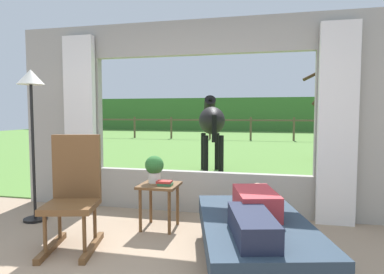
% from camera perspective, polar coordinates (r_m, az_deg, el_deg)
% --- Properties ---
extents(back_wall_with_window, '(5.20, 0.12, 2.55)m').
position_cam_1_polar(back_wall_with_window, '(4.50, 1.33, 2.95)').
color(back_wall_with_window, '#9E998E').
rests_on(back_wall_with_window, ground_plane).
extents(curtain_panel_left, '(0.44, 0.10, 2.40)m').
position_cam_1_polar(curtain_panel_left, '(5.00, -18.36, 2.29)').
color(curtain_panel_left, silver).
rests_on(curtain_panel_left, ground_plane).
extents(curtain_panel_right, '(0.44, 0.10, 2.40)m').
position_cam_1_polar(curtain_panel_right, '(4.34, 23.36, 1.91)').
color(curtain_panel_right, silver).
rests_on(curtain_panel_right, ground_plane).
extents(outdoor_pasture_lawn, '(36.00, 21.68, 0.02)m').
position_cam_1_polar(outdoor_pasture_lawn, '(15.39, 9.62, -0.87)').
color(outdoor_pasture_lawn, '#568438').
rests_on(outdoor_pasture_lawn, ground_plane).
extents(distant_hill_ridge, '(36.00, 2.00, 2.40)m').
position_cam_1_polar(distant_hill_ridge, '(25.16, 11.02, 3.76)').
color(distant_hill_ridge, '#3C6F2F').
rests_on(distant_hill_ridge, ground_plane).
extents(recliner_sofa, '(1.29, 1.87, 0.42)m').
position_cam_1_polar(recliner_sofa, '(3.13, 10.51, -17.01)').
color(recliner_sofa, black).
rests_on(recliner_sofa, ground_plane).
extents(reclining_person, '(0.48, 1.42, 0.22)m').
position_cam_1_polar(reclining_person, '(2.99, 10.55, -11.90)').
color(reclining_person, '#B23338').
rests_on(reclining_person, recliner_sofa).
extents(rocking_chair, '(0.61, 0.77, 1.12)m').
position_cam_1_polar(rocking_chair, '(3.61, -19.32, -8.88)').
color(rocking_chair, brown).
rests_on(rocking_chair, ground_plane).
extents(side_table, '(0.44, 0.44, 0.52)m').
position_cam_1_polar(side_table, '(3.97, -5.53, -9.24)').
color(side_table, brown).
rests_on(side_table, ground_plane).
extents(potted_plant, '(0.22, 0.22, 0.32)m').
position_cam_1_polar(potted_plant, '(4.00, -6.37, -5.10)').
color(potted_plant, silver).
rests_on(potted_plant, side_table).
extents(book_stack, '(0.18, 0.13, 0.06)m').
position_cam_1_polar(book_stack, '(3.86, -4.61, -7.76)').
color(book_stack, '#337247').
rests_on(book_stack, side_table).
extents(floor_lamp_left, '(0.32, 0.32, 1.86)m').
position_cam_1_polar(floor_lamp_left, '(4.57, -25.50, 5.78)').
color(floor_lamp_left, black).
rests_on(floor_lamp_left, ground_plane).
extents(horse, '(0.85, 1.82, 1.73)m').
position_cam_1_polar(horse, '(7.47, 3.31, 2.70)').
color(horse, black).
rests_on(horse, outdoor_pasture_lawn).
extents(pasture_tree, '(1.09, 1.12, 2.93)m').
position_cam_1_polar(pasture_tree, '(10.04, 21.16, 5.03)').
color(pasture_tree, '#4C3823').
rests_on(pasture_tree, outdoor_pasture_lawn).
extents(pasture_fence_line, '(16.10, 0.10, 1.10)m').
position_cam_1_polar(pasture_fence_line, '(16.53, 9.90, 2.02)').
color(pasture_fence_line, brown).
rests_on(pasture_fence_line, outdoor_pasture_lawn).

